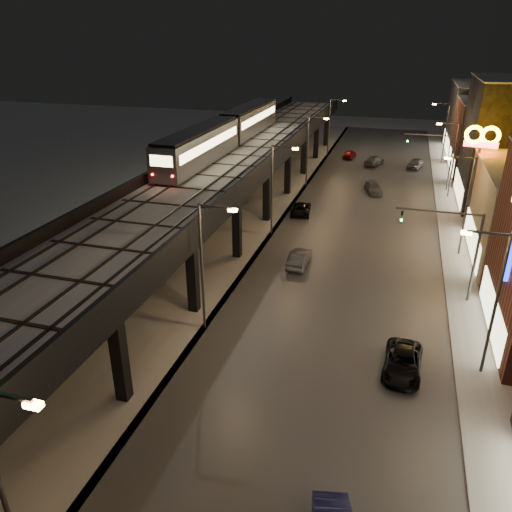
# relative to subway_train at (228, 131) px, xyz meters

# --- Properties ---
(ground) EXTENTS (220.00, 220.00, 0.00)m
(ground) POSITION_rel_subway_train_xyz_m (8.50, -40.56, -8.29)
(ground) COLOR silver
(road_surface) EXTENTS (17.00, 120.00, 0.06)m
(road_surface) POSITION_rel_subway_train_xyz_m (16.00, -5.56, -8.26)
(road_surface) COLOR #46474D
(road_surface) RESTS_ON ground
(sidewalk_right) EXTENTS (4.00, 120.00, 0.14)m
(sidewalk_right) POSITION_rel_subway_train_xyz_m (26.00, -5.56, -8.22)
(sidewalk_right) COLOR #9FA1A8
(sidewalk_right) RESTS_ON ground
(under_viaduct_pavement) EXTENTS (11.00, 120.00, 0.06)m
(under_viaduct_pavement) POSITION_rel_subway_train_xyz_m (2.50, -5.56, -8.26)
(under_viaduct_pavement) COLOR #9FA1A8
(under_viaduct_pavement) RESTS_ON ground
(elevated_viaduct) EXTENTS (9.00, 100.00, 6.30)m
(elevated_viaduct) POSITION_rel_subway_train_xyz_m (2.50, -8.71, -2.68)
(elevated_viaduct) COLOR black
(elevated_viaduct) RESTS_ON ground
(viaduct_trackbed) EXTENTS (8.40, 100.00, 0.32)m
(viaduct_trackbed) POSITION_rel_subway_train_xyz_m (2.49, -8.59, -1.91)
(viaduct_trackbed) COLOR #B2B7C1
(viaduct_trackbed) RESTS_ON elevated_viaduct
(viaduct_parapet_streetside) EXTENTS (0.30, 100.00, 1.10)m
(viaduct_parapet_streetside) POSITION_rel_subway_train_xyz_m (6.85, -8.56, -1.44)
(viaduct_parapet_streetside) COLOR black
(viaduct_parapet_streetside) RESTS_ON elevated_viaduct
(viaduct_parapet_far) EXTENTS (0.30, 100.00, 1.10)m
(viaduct_parapet_far) POSITION_rel_subway_train_xyz_m (-1.85, -8.56, -1.44)
(viaduct_parapet_far) COLOR black
(viaduct_parapet_far) RESTS_ON elevated_viaduct
(building_e) EXTENTS (12.20, 12.20, 10.16)m
(building_e) POSITION_rel_subway_train_xyz_m (32.49, 21.44, -3.21)
(building_e) COLOR brown
(building_e) RESTS_ON ground
(building_f) EXTENTS (12.20, 16.20, 11.16)m
(building_f) POSITION_rel_subway_train_xyz_m (32.49, 35.44, -2.72)
(building_f) COLOR #3B3B41
(building_f) RESTS_ON ground
(streetlight_left_0) EXTENTS (2.57, 0.28, 9.00)m
(streetlight_left_0) POSITION_rel_subway_train_xyz_m (8.07, -45.56, -3.06)
(streetlight_left_0) COLOR #38383A
(streetlight_left_0) RESTS_ON ground
(streetlight_left_1) EXTENTS (2.57, 0.28, 9.00)m
(streetlight_left_1) POSITION_rel_subway_train_xyz_m (8.07, -27.56, -3.06)
(streetlight_left_1) COLOR #38383A
(streetlight_left_1) RESTS_ON ground
(streetlight_right_1) EXTENTS (2.56, 0.28, 9.00)m
(streetlight_right_1) POSITION_rel_subway_train_xyz_m (25.23, -27.56, -3.06)
(streetlight_right_1) COLOR #38383A
(streetlight_right_1) RESTS_ON ground
(streetlight_left_2) EXTENTS (2.57, 0.28, 9.00)m
(streetlight_left_2) POSITION_rel_subway_train_xyz_m (8.07, -9.56, -3.06)
(streetlight_left_2) COLOR #38383A
(streetlight_left_2) RESTS_ON ground
(streetlight_right_2) EXTENTS (2.56, 0.28, 9.00)m
(streetlight_right_2) POSITION_rel_subway_train_xyz_m (25.23, -9.56, -3.06)
(streetlight_right_2) COLOR #38383A
(streetlight_right_2) RESTS_ON ground
(streetlight_left_3) EXTENTS (2.57, 0.28, 9.00)m
(streetlight_left_3) POSITION_rel_subway_train_xyz_m (8.07, 8.44, -3.06)
(streetlight_left_3) COLOR #38383A
(streetlight_left_3) RESTS_ON ground
(streetlight_right_3) EXTENTS (2.56, 0.28, 9.00)m
(streetlight_right_3) POSITION_rel_subway_train_xyz_m (25.23, 8.44, -3.06)
(streetlight_right_3) COLOR #38383A
(streetlight_right_3) RESTS_ON ground
(streetlight_left_4) EXTENTS (2.57, 0.28, 9.00)m
(streetlight_left_4) POSITION_rel_subway_train_xyz_m (8.07, 26.44, -3.06)
(streetlight_left_4) COLOR #38383A
(streetlight_left_4) RESTS_ON ground
(streetlight_right_4) EXTENTS (2.56, 0.28, 9.00)m
(streetlight_right_4) POSITION_rel_subway_train_xyz_m (25.23, 26.44, -3.06)
(streetlight_right_4) COLOR #38383A
(streetlight_right_4) RESTS_ON ground
(traffic_light_rig_a) EXTENTS (6.10, 0.34, 7.00)m
(traffic_light_rig_a) POSITION_rel_subway_train_xyz_m (24.34, -18.56, -3.79)
(traffic_light_rig_a) COLOR #38383A
(traffic_light_rig_a) RESTS_ON ground
(traffic_light_rig_b) EXTENTS (6.10, 0.34, 7.00)m
(traffic_light_rig_b) POSITION_rel_subway_train_xyz_m (24.34, 11.44, -3.79)
(traffic_light_rig_b) COLOR #38383A
(traffic_light_rig_b) RESTS_ON ground
(subway_train) EXTENTS (2.82, 34.02, 3.37)m
(subway_train) POSITION_rel_subway_train_xyz_m (0.00, 0.00, 0.00)
(subway_train) COLOR gray
(subway_train) RESTS_ON viaduct_trackbed
(car_near_white) EXTENTS (1.53, 4.22, 1.38)m
(car_near_white) POSITION_rel_subway_train_xyz_m (11.98, -15.96, -7.60)
(car_near_white) COLOR #484B53
(car_near_white) RESTS_ON ground
(car_mid_silver) EXTENTS (2.61, 4.68, 1.24)m
(car_mid_silver) POSITION_rel_subway_train_xyz_m (9.36, -2.56, -7.67)
(car_mid_silver) COLOR black
(car_mid_silver) RESTS_ON ground
(car_mid_dark) EXTENTS (3.12, 5.08, 1.38)m
(car_mid_dark) POSITION_rel_subway_train_xyz_m (15.53, 22.29, -7.60)
(car_mid_dark) COLOR #464A4E
(car_mid_dark) RESTS_ON ground
(car_far_white) EXTENTS (2.00, 4.03, 1.32)m
(car_far_white) POSITION_rel_subway_train_xyz_m (11.48, 25.81, -7.63)
(car_far_white) COLOR maroon
(car_far_white) RESTS_ON ground
(car_onc_dark) EXTENTS (2.38, 4.80, 1.31)m
(car_onc_dark) POSITION_rel_subway_train_xyz_m (20.95, -28.82, -7.64)
(car_onc_dark) COLOR black
(car_onc_dark) RESTS_ON ground
(car_onc_white) EXTENTS (2.92, 4.61, 1.24)m
(car_onc_white) POSITION_rel_subway_train_xyz_m (16.55, 7.69, -7.67)
(car_onc_white) COLOR #55575D
(car_onc_white) RESTS_ON ground
(car_onc_red) EXTENTS (2.63, 4.52, 1.45)m
(car_onc_red) POSITION_rel_subway_train_xyz_m (21.57, 21.79, -7.57)
(car_onc_red) COLOR #515460
(car_onc_red) RESTS_ON ground
(sign_mcdonalds) EXTENTS (3.19, 0.69, 10.71)m
(sign_mcdonalds) POSITION_rel_subway_train_xyz_m (26.50, -3.66, 0.52)
(sign_mcdonalds) COLOR #38383A
(sign_mcdonalds) RESTS_ON ground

